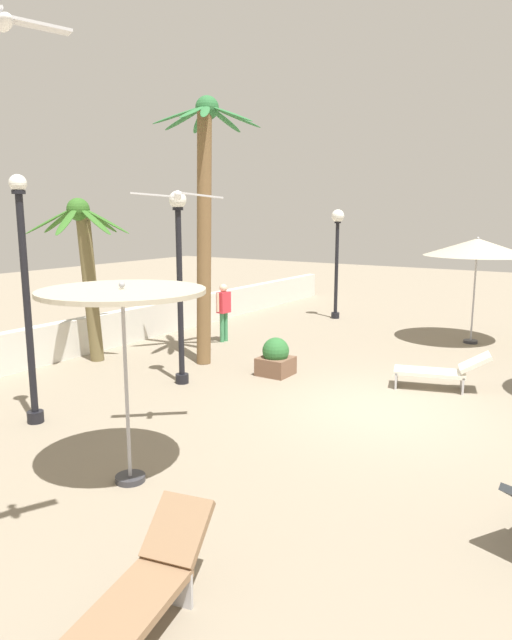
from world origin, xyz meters
The scene contains 15 objects.
ground_plane centered at (0.00, 0.00, 0.00)m, with size 56.00×56.00×0.00m, color gray.
boundary_wall centered at (0.00, 8.00, 0.47)m, with size 25.20×0.30×0.94m, color silver.
patio_umbrella_0 centered at (6.60, -0.09, 2.66)m, with size 2.84×2.84×2.95m.
patio_umbrella_1 centered at (-4.58, 1.87, 2.45)m, with size 2.13×2.13×2.71m.
palm_tree_0 centered at (-0.58, 7.21, 2.50)m, with size 2.31×2.39×3.92m.
palm_tree_1 centered at (0.96, 4.84, 3.81)m, with size 2.51×2.52×6.19m.
lamp_post_1 centered at (-3.89, 4.84, 2.19)m, with size 0.28×0.28×4.18m.
lamp_post_2 centered at (-0.73, 4.21, 2.43)m, with size 0.36×0.36×4.01m.
lamp_post_3 centered at (8.02, 4.72, 2.51)m, with size 0.43×0.43×3.70m.
lounge_chair_0 centered at (1.81, -0.55, 0.40)m, with size 1.06×1.95×0.83m.
lounge_chair_1 centered at (-6.55, -0.26, 0.39)m, with size 1.96×0.92×0.84m.
guest_0 centered at (3.00, 5.82, 0.99)m, with size 0.56×0.27×1.64m.
seagull_0 centered at (-3.19, 2.10, 3.82)m, with size 1.01×1.08×0.14m.
seagull_1 centered at (-6.77, 0.72, 5.00)m, with size 0.97×0.53×0.16m.
planter centered at (0.91, 2.86, 0.38)m, with size 0.70×0.70×0.85m.
Camera 1 is at (-9.64, -3.43, 3.56)m, focal length 31.79 mm.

